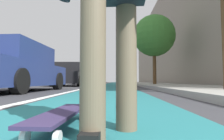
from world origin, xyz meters
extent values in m
plane|color=#38383D|center=(10.00, 0.00, 0.00)|extent=(80.00, 80.00, 0.00)
cube|color=#237075|center=(24.00, 0.00, 0.00)|extent=(56.00, 2.01, 0.00)
cube|color=silver|center=(20.00, 1.16, 0.00)|extent=(52.00, 0.16, 0.01)
cube|color=#9E9B93|center=(18.00, -3.21, 0.07)|extent=(52.00, 3.20, 0.13)
cube|color=gray|center=(22.00, -5.92, 5.14)|extent=(40.00, 1.20, 10.29)
cylinder|color=white|center=(1.13, 0.20, 0.04)|extent=(0.07, 0.03, 0.07)
cylinder|color=white|center=(1.12, 0.03, 0.04)|extent=(0.07, 0.03, 0.07)
cylinder|color=white|center=(0.53, 0.23, 0.04)|extent=(0.07, 0.03, 0.07)
cylinder|color=white|center=(0.52, 0.06, 0.04)|extent=(0.07, 0.03, 0.07)
cube|color=silver|center=(1.12, 0.11, 0.08)|extent=(0.07, 0.12, 0.02)
cube|color=silver|center=(0.52, 0.14, 0.08)|extent=(0.07, 0.12, 0.02)
cube|color=#33284C|center=(0.82, 0.13, 0.10)|extent=(0.85, 0.24, 0.02)
cylinder|color=brown|center=(0.56, -0.12, 0.41)|extent=(0.14, 0.14, 0.82)
cylinder|color=brown|center=(0.81, -0.31, 0.41)|extent=(0.14, 0.14, 0.82)
cube|color=black|center=(0.56, -0.12, 0.04)|extent=(0.26, 0.11, 0.07)
cube|color=navy|center=(5.35, 2.90, 0.53)|extent=(4.25, 1.98, 0.70)
cube|color=navy|center=(5.20, 2.90, 1.18)|extent=(2.37, 1.76, 0.60)
cube|color=#4C606B|center=(6.34, 2.85, 1.18)|extent=(0.11, 1.59, 0.51)
cylinder|color=black|center=(6.68, 3.70, 0.32)|extent=(0.65, 0.25, 0.64)
cylinder|color=black|center=(6.60, 1.98, 0.32)|extent=(0.65, 0.25, 0.64)
cylinder|color=black|center=(4.02, 2.09, 0.32)|extent=(0.65, 0.25, 0.64)
cube|color=black|center=(12.02, 2.83, 0.53)|extent=(4.45, 1.88, 0.70)
cube|color=black|center=(11.87, 2.82, 1.18)|extent=(2.46, 1.69, 0.60)
cube|color=#4C606B|center=(13.08, 2.86, 1.18)|extent=(0.09, 1.55, 0.51)
cylinder|color=black|center=(13.35, 3.70, 0.32)|extent=(0.64, 0.24, 0.64)
cylinder|color=black|center=(13.40, 2.03, 0.32)|extent=(0.64, 0.24, 0.64)
cylinder|color=black|center=(10.63, 3.62, 0.32)|extent=(0.64, 0.24, 0.64)
cylinder|color=black|center=(10.68, 1.95, 0.32)|extent=(0.64, 0.24, 0.64)
cube|color=silver|center=(18.21, 2.89, 0.51)|extent=(4.60, 1.99, 0.70)
cube|color=silver|center=(18.06, 2.88, 1.16)|extent=(2.55, 1.77, 0.60)
cube|color=#4C606B|center=(19.31, 2.93, 1.16)|extent=(0.10, 1.61, 0.51)
cylinder|color=black|center=(19.59, 3.81, 0.30)|extent=(0.62, 0.24, 0.61)
cylinder|color=black|center=(19.65, 2.07, 0.30)|extent=(0.62, 0.24, 0.61)
cylinder|color=black|center=(16.78, 3.71, 0.30)|extent=(0.62, 0.24, 0.61)
cylinder|color=black|center=(16.84, 1.97, 0.30)|extent=(0.62, 0.24, 0.61)
cylinder|color=#2D2D2D|center=(23.51, 1.56, 1.68)|extent=(0.12, 0.12, 3.36)
cube|color=black|center=(23.51, 1.56, 3.76)|extent=(0.24, 0.28, 0.80)
sphere|color=red|center=(23.64, 1.56, 4.02)|extent=(0.16, 0.16, 0.16)
sphere|color=#392907|center=(23.64, 1.56, 3.76)|extent=(0.16, 0.16, 0.16)
sphere|color=black|center=(23.64, 1.56, 3.50)|extent=(0.16, 0.16, 0.16)
cylinder|color=brown|center=(12.17, -2.81, 1.21)|extent=(0.24, 0.24, 2.42)
sphere|color=#3D7F33|center=(12.17, -2.81, 3.41)|extent=(2.83, 2.83, 2.83)
cylinder|color=brown|center=(14.48, 1.65, 0.42)|extent=(0.14, 0.14, 0.83)
cylinder|color=brown|center=(14.21, 1.84, 0.42)|extent=(0.14, 0.14, 0.83)
cube|color=black|center=(14.48, 1.65, 0.04)|extent=(0.26, 0.10, 0.07)
cube|color=black|center=(14.36, 1.76, 1.14)|extent=(0.24, 0.41, 0.61)
cylinder|color=black|center=(14.36, 1.51, 1.14)|extent=(0.09, 0.24, 0.61)
cylinder|color=black|center=(14.36, 2.00, 1.14)|extent=(0.09, 0.24, 0.61)
sphere|color=brown|center=(14.36, 1.76, 1.56)|extent=(0.22, 0.22, 0.22)
camera|label=1|loc=(-0.44, -0.24, 0.32)|focal=29.98mm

